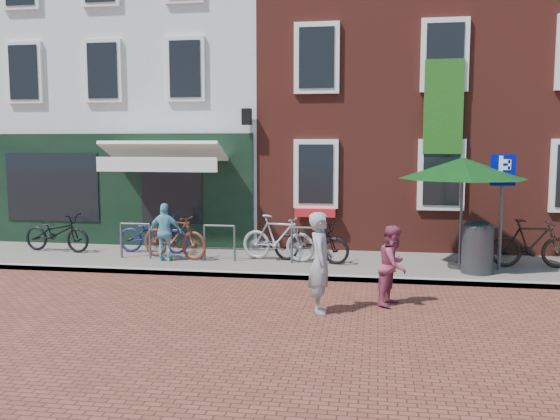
% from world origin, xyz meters
% --- Properties ---
extents(ground, '(80.00, 80.00, 0.00)m').
position_xyz_m(ground, '(0.00, 0.00, 0.00)').
color(ground, brown).
extents(sidewalk, '(24.00, 3.00, 0.10)m').
position_xyz_m(sidewalk, '(1.00, 1.50, 0.05)').
color(sidewalk, slate).
rests_on(sidewalk, ground).
extents(building_stucco, '(8.00, 8.00, 9.00)m').
position_xyz_m(building_stucco, '(-5.00, 7.00, 4.50)').
color(building_stucco, silver).
rests_on(building_stucco, ground).
extents(building_brick_mid, '(6.00, 8.00, 10.00)m').
position_xyz_m(building_brick_mid, '(2.00, 7.00, 5.00)').
color(building_brick_mid, maroon).
rests_on(building_brick_mid, ground).
extents(litter_bin, '(0.63, 0.63, 1.16)m').
position_xyz_m(litter_bin, '(4.04, 0.81, 0.70)').
color(litter_bin, '#3A3B3D').
rests_on(litter_bin, sidewalk).
extents(parking_sign, '(0.50, 0.07, 2.43)m').
position_xyz_m(parking_sign, '(4.55, 1.19, 1.76)').
color(parking_sign, '#4C4C4F').
rests_on(parking_sign, sidewalk).
extents(parasol, '(2.65, 2.65, 2.45)m').
position_xyz_m(parasol, '(3.77, 1.30, 2.31)').
color(parasol, '#4C4C4F').
rests_on(parasol, sidewalk).
extents(woman, '(0.45, 0.63, 1.65)m').
position_xyz_m(woman, '(1.11, -2.23, 0.82)').
color(woman, gray).
rests_on(woman, ground).
extents(boy, '(0.73, 0.81, 1.37)m').
position_xyz_m(boy, '(2.29, -1.58, 0.69)').
color(boy, '#903950').
rests_on(boy, ground).
extents(cafe_person, '(0.79, 0.37, 1.31)m').
position_xyz_m(cafe_person, '(-2.70, 1.00, 0.76)').
color(cafe_person, '#6CB1C6').
rests_on(cafe_person, sidewalk).
extents(bicycle_0, '(1.84, 0.82, 0.94)m').
position_xyz_m(bicycle_0, '(-5.75, 1.71, 0.57)').
color(bicycle_0, black).
rests_on(bicycle_0, sidewalk).
extents(bicycle_1, '(1.80, 0.95, 1.04)m').
position_xyz_m(bicycle_1, '(-2.60, 1.32, 0.62)').
color(bicycle_1, '#5D281B').
rests_on(bicycle_1, sidewalk).
extents(bicycle_2, '(1.80, 0.66, 0.94)m').
position_xyz_m(bicycle_2, '(-3.34, 1.91, 0.57)').
color(bicycle_2, navy).
rests_on(bicycle_2, sidewalk).
extents(bicycle_3, '(1.79, 0.82, 1.04)m').
position_xyz_m(bicycle_3, '(-0.20, 1.44, 0.62)').
color(bicycle_3, gray).
rests_on(bicycle_3, sidewalk).
extents(bicycle_4, '(1.88, 1.03, 0.94)m').
position_xyz_m(bicycle_4, '(0.56, 1.38, 0.57)').
color(bicycle_4, black).
rests_on(bicycle_4, sidewalk).
extents(bicycle_5, '(1.75, 0.58, 1.04)m').
position_xyz_m(bicycle_5, '(5.28, 1.56, 0.62)').
color(bicycle_5, black).
rests_on(bicycle_5, sidewalk).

